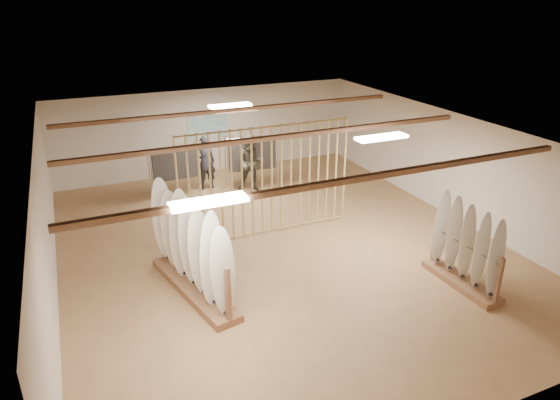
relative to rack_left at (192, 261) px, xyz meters
name	(u,v)px	position (x,y,z in m)	size (l,w,h in m)	color
floor	(280,246)	(2.42, 1.14, -0.71)	(12.00, 12.00, 0.00)	#AE7F54
ceiling	(280,133)	(2.42, 1.14, 2.09)	(12.00, 12.00, 0.00)	gray
wall_back	(208,131)	(2.42, 7.14, 0.69)	(12.00, 12.00, 0.00)	silver
wall_front	(464,348)	(2.42, -4.86, 0.69)	(12.00, 12.00, 0.00)	silver
wall_left	(45,230)	(-2.58, 1.14, 0.69)	(12.00, 12.00, 0.00)	silver
wall_right	(450,164)	(7.42, 1.14, 0.69)	(12.00, 12.00, 0.00)	silver
ceiling_slats	(280,137)	(2.42, 1.14, 2.01)	(9.50, 6.12, 0.10)	#8F5F41
light_panels	(280,136)	(2.42, 1.14, 2.03)	(1.20, 0.35, 0.06)	white
bamboo_partition	(267,181)	(2.42, 1.94, 0.69)	(4.45, 0.05, 2.78)	tan
poster	(208,125)	(2.42, 7.12, 0.89)	(1.40, 0.03, 0.90)	#3891C7
rack_left	(192,261)	(0.00, 0.00, 0.00)	(1.18, 3.01, 2.07)	#8F5F41
rack_right	(464,259)	(5.21, -1.98, -0.09)	(0.55, 1.91, 1.81)	#8F5F41
clothing_rack_a	(174,164)	(0.86, 5.36, 0.28)	(1.42, 0.43, 1.53)	silver
clothing_rack_b	(252,154)	(3.21, 5.12, 0.37)	(1.55, 0.54, 1.67)	silver
shopper_a	(205,159)	(1.85, 5.55, 0.26)	(0.70, 0.48, 1.93)	black
shopper_b	(251,159)	(3.08, 4.85, 0.30)	(0.97, 0.76, 2.01)	#3B372E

